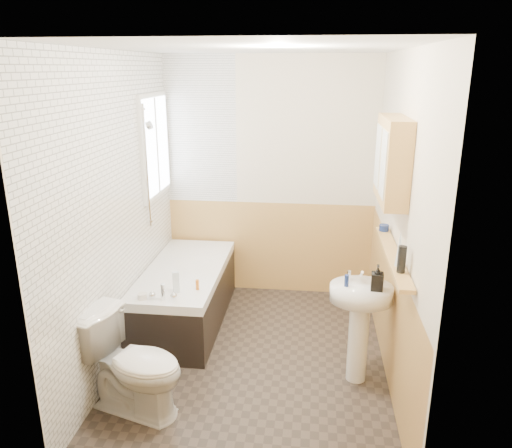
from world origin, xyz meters
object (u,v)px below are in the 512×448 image
object	(u,v)px
toilet	(134,364)
medicine_cabinet	(392,160)
bathtub	(186,294)
pine_shelf	(393,255)
sink	(360,313)

from	to	relation	value
toilet	medicine_cabinet	bearing A→B (deg)	-50.58
bathtub	toilet	distance (m)	1.33
pine_shelf	medicine_cabinet	bearing A→B (deg)	97.48
sink	bathtub	bearing A→B (deg)	140.46
pine_shelf	medicine_cabinet	xyz separation A→B (m)	(-0.03, 0.21, 0.65)
sink	toilet	bearing A→B (deg)	-174.24
sink	medicine_cabinet	size ratio (longest dim) A/B	1.34
toilet	medicine_cabinet	size ratio (longest dim) A/B	1.11
sink	medicine_cabinet	distance (m)	1.18
toilet	pine_shelf	size ratio (longest dim) A/B	0.61
toilet	medicine_cabinet	xyz separation A→B (m)	(1.77, 0.73, 1.36)
bathtub	medicine_cabinet	xyz separation A→B (m)	(1.74, -0.60, 1.44)
bathtub	sink	distance (m)	1.77
toilet	pine_shelf	world-z (taller)	pine_shelf
pine_shelf	sink	bearing A→B (deg)	166.87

